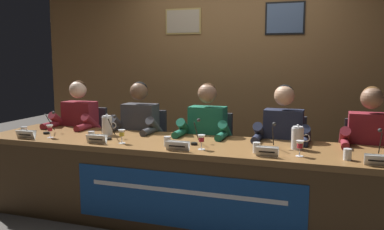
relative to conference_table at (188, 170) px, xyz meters
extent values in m
plane|color=#4C4742|center=(0.00, 0.12, -0.52)|extent=(12.00, 12.00, 0.00)
cube|color=brown|center=(0.00, 1.68, 0.78)|extent=(5.25, 0.12, 2.60)
cube|color=tan|center=(-0.63, 1.62, 1.43)|extent=(0.47, 0.02, 0.32)
cube|color=tan|center=(-0.63, 1.60, 1.43)|extent=(0.43, 0.01, 0.28)
cube|color=black|center=(0.62, 1.62, 1.43)|extent=(0.45, 0.02, 0.37)
cube|color=slate|center=(0.62, 1.60, 1.43)|extent=(0.41, 0.01, 0.33)
cube|color=brown|center=(0.00, 0.12, 0.19)|extent=(4.05, 0.84, 0.05)
cube|color=#4C341B|center=(0.00, -0.28, -0.17)|extent=(3.99, 0.04, 0.68)
cube|color=#4C341B|center=(-1.98, 0.12, -0.17)|extent=(0.08, 0.76, 0.68)
cube|color=#19478C|center=(0.07, -0.30, -0.17)|extent=(1.94, 0.01, 0.46)
cube|color=white|center=(0.07, -0.31, -0.09)|extent=(1.65, 0.00, 0.04)
cylinder|color=black|center=(-1.50, 0.64, -0.50)|extent=(0.44, 0.44, 0.02)
cylinder|color=black|center=(-1.50, 0.64, -0.28)|extent=(0.05, 0.05, 0.42)
cube|color=#232328|center=(-1.50, 0.64, -0.06)|extent=(0.44, 0.44, 0.03)
cube|color=#232328|center=(-1.50, 0.84, 0.18)|extent=(0.40, 0.05, 0.44)
cylinder|color=black|center=(-1.60, 0.29, -0.28)|extent=(0.10, 0.10, 0.47)
cylinder|color=black|center=(-1.40, 0.29, -0.28)|extent=(0.10, 0.10, 0.47)
cylinder|color=black|center=(-1.60, 0.44, 0.01)|extent=(0.13, 0.34, 0.13)
cylinder|color=black|center=(-1.40, 0.44, 0.01)|extent=(0.13, 0.34, 0.13)
cube|color=maroon|center=(-1.50, 0.61, 0.25)|extent=(0.36, 0.20, 0.48)
sphere|color=beige|center=(-1.50, 0.59, 0.62)|extent=(0.19, 0.19, 0.19)
sphere|color=#331E0F|center=(-1.50, 0.60, 0.64)|extent=(0.17, 0.17, 0.17)
cylinder|color=maroon|center=(-1.71, 0.51, 0.27)|extent=(0.09, 0.30, 0.25)
cylinder|color=maroon|center=(-1.29, 0.51, 0.27)|extent=(0.09, 0.30, 0.25)
cylinder|color=maroon|center=(-1.71, 0.35, 0.25)|extent=(0.07, 0.24, 0.07)
cylinder|color=maroon|center=(-1.29, 0.35, 0.25)|extent=(0.07, 0.24, 0.07)
cube|color=white|center=(-1.54, -0.23, 0.26)|extent=(0.20, 0.03, 0.08)
cube|color=white|center=(-1.54, -0.19, 0.26)|extent=(0.20, 0.03, 0.08)
cube|color=black|center=(-1.54, -0.23, 0.26)|extent=(0.14, 0.01, 0.01)
cylinder|color=white|center=(-1.35, -0.11, 0.22)|extent=(0.06, 0.06, 0.00)
cylinder|color=white|center=(-1.35, -0.11, 0.25)|extent=(0.01, 0.01, 0.05)
cone|color=white|center=(-1.35, -0.11, 0.31)|extent=(0.06, 0.06, 0.06)
cylinder|color=#B21E2D|center=(-1.35, -0.11, 0.30)|extent=(0.04, 0.04, 0.04)
cylinder|color=silver|center=(-1.67, -0.08, 0.26)|extent=(0.06, 0.06, 0.08)
cylinder|color=silver|center=(-1.67, -0.08, 0.24)|extent=(0.05, 0.05, 0.05)
cylinder|color=black|center=(-1.51, 0.04, 0.23)|extent=(0.06, 0.06, 0.02)
cylinder|color=black|center=(-1.51, 0.11, 0.33)|extent=(0.01, 0.13, 0.18)
sphere|color=#2D2D2D|center=(-1.51, 0.17, 0.42)|extent=(0.03, 0.03, 0.03)
cylinder|color=black|center=(-0.75, 0.64, -0.50)|extent=(0.44, 0.44, 0.02)
cylinder|color=black|center=(-0.75, 0.64, -0.28)|extent=(0.05, 0.05, 0.42)
cube|color=#232328|center=(-0.75, 0.64, -0.06)|extent=(0.44, 0.44, 0.03)
cube|color=#232328|center=(-0.75, 0.84, 0.18)|extent=(0.40, 0.05, 0.44)
cylinder|color=black|center=(-0.85, 0.29, -0.28)|extent=(0.10, 0.10, 0.47)
cylinder|color=black|center=(-0.65, 0.29, -0.28)|extent=(0.10, 0.10, 0.47)
cylinder|color=black|center=(-0.85, 0.44, 0.01)|extent=(0.13, 0.34, 0.13)
cylinder|color=black|center=(-0.65, 0.44, 0.01)|extent=(0.13, 0.34, 0.13)
cube|color=#38383D|center=(-0.75, 0.61, 0.25)|extent=(0.36, 0.20, 0.48)
sphere|color=brown|center=(-0.75, 0.59, 0.62)|extent=(0.19, 0.19, 0.19)
sphere|color=black|center=(-0.75, 0.60, 0.64)|extent=(0.17, 0.17, 0.17)
cylinder|color=#38383D|center=(-0.96, 0.51, 0.27)|extent=(0.09, 0.30, 0.25)
cylinder|color=#38383D|center=(-0.54, 0.51, 0.27)|extent=(0.09, 0.30, 0.25)
cylinder|color=#38383D|center=(-0.96, 0.35, 0.25)|extent=(0.07, 0.24, 0.07)
cylinder|color=#38383D|center=(-0.54, 0.35, 0.25)|extent=(0.07, 0.24, 0.07)
cube|color=white|center=(-0.79, -0.20, 0.26)|extent=(0.19, 0.03, 0.08)
cube|color=white|center=(-0.79, -0.17, 0.26)|extent=(0.19, 0.03, 0.08)
cube|color=black|center=(-0.79, -0.20, 0.26)|extent=(0.13, 0.01, 0.01)
cylinder|color=white|center=(-0.58, -0.11, 0.22)|extent=(0.06, 0.06, 0.00)
cylinder|color=white|center=(-0.58, -0.11, 0.25)|extent=(0.01, 0.01, 0.05)
cone|color=white|center=(-0.58, -0.11, 0.31)|extent=(0.06, 0.06, 0.06)
cylinder|color=yellow|center=(-0.58, -0.11, 0.30)|extent=(0.04, 0.04, 0.04)
cylinder|color=silver|center=(-0.91, -0.09, 0.26)|extent=(0.06, 0.06, 0.08)
cylinder|color=silver|center=(-0.91, -0.09, 0.24)|extent=(0.05, 0.05, 0.05)
cylinder|color=black|center=(-0.78, -0.01, 0.23)|extent=(0.06, 0.06, 0.02)
cylinder|color=black|center=(-0.78, 0.06, 0.33)|extent=(0.01, 0.13, 0.18)
sphere|color=#2D2D2D|center=(-0.78, 0.12, 0.42)|extent=(0.03, 0.03, 0.03)
cylinder|color=black|center=(0.00, 0.64, -0.50)|extent=(0.44, 0.44, 0.02)
cylinder|color=black|center=(0.00, 0.64, -0.28)|extent=(0.05, 0.05, 0.42)
cube|color=#232328|center=(0.00, 0.64, -0.06)|extent=(0.44, 0.44, 0.03)
cube|color=#232328|center=(0.00, 0.84, 0.18)|extent=(0.40, 0.05, 0.44)
cylinder|color=black|center=(-0.10, 0.29, -0.28)|extent=(0.10, 0.10, 0.47)
cylinder|color=black|center=(0.10, 0.29, -0.28)|extent=(0.10, 0.10, 0.47)
cylinder|color=black|center=(-0.10, 0.44, 0.01)|extent=(0.13, 0.34, 0.13)
cylinder|color=black|center=(0.10, 0.44, 0.01)|extent=(0.13, 0.34, 0.13)
cube|color=#196047|center=(0.00, 0.61, 0.25)|extent=(0.36, 0.20, 0.48)
sphere|color=#8E664C|center=(0.00, 0.59, 0.62)|extent=(0.19, 0.19, 0.19)
sphere|color=#331E0F|center=(0.00, 0.60, 0.64)|extent=(0.17, 0.17, 0.17)
cylinder|color=#196047|center=(-0.21, 0.51, 0.27)|extent=(0.09, 0.30, 0.25)
cylinder|color=#196047|center=(0.21, 0.51, 0.27)|extent=(0.09, 0.30, 0.25)
cylinder|color=#196047|center=(-0.21, 0.35, 0.25)|extent=(0.07, 0.24, 0.07)
cylinder|color=#196047|center=(0.21, 0.35, 0.25)|extent=(0.07, 0.24, 0.07)
cube|color=white|center=(-0.01, -0.23, 0.26)|extent=(0.20, 0.03, 0.08)
cube|color=white|center=(-0.01, -0.20, 0.26)|extent=(0.20, 0.03, 0.08)
cube|color=black|center=(-0.01, -0.24, 0.26)|extent=(0.14, 0.01, 0.01)
cylinder|color=white|center=(0.16, -0.12, 0.22)|extent=(0.06, 0.06, 0.00)
cylinder|color=white|center=(0.16, -0.12, 0.25)|extent=(0.01, 0.01, 0.05)
cone|color=white|center=(0.16, -0.12, 0.31)|extent=(0.06, 0.06, 0.06)
cylinder|color=#B21E2D|center=(0.16, -0.12, 0.30)|extent=(0.04, 0.04, 0.04)
cylinder|color=silver|center=(-0.15, -0.09, 0.26)|extent=(0.06, 0.06, 0.08)
cylinder|color=silver|center=(-0.15, -0.09, 0.24)|extent=(0.05, 0.05, 0.05)
cylinder|color=black|center=(0.05, 0.03, 0.23)|extent=(0.06, 0.06, 0.02)
cylinder|color=black|center=(0.05, 0.10, 0.33)|extent=(0.01, 0.13, 0.18)
sphere|color=#2D2D2D|center=(0.05, 0.16, 0.42)|extent=(0.03, 0.03, 0.03)
cylinder|color=black|center=(0.75, 0.64, -0.50)|extent=(0.44, 0.44, 0.02)
cylinder|color=black|center=(0.75, 0.64, -0.28)|extent=(0.05, 0.05, 0.42)
cube|color=#232328|center=(0.75, 0.64, -0.06)|extent=(0.44, 0.44, 0.03)
cube|color=#232328|center=(0.75, 0.84, 0.18)|extent=(0.40, 0.05, 0.44)
cylinder|color=black|center=(0.65, 0.29, -0.28)|extent=(0.10, 0.10, 0.47)
cylinder|color=black|center=(0.85, 0.29, -0.28)|extent=(0.10, 0.10, 0.47)
cylinder|color=black|center=(0.65, 0.44, 0.01)|extent=(0.13, 0.34, 0.13)
cylinder|color=black|center=(0.85, 0.44, 0.01)|extent=(0.13, 0.34, 0.13)
cube|color=#1E2338|center=(0.75, 0.61, 0.25)|extent=(0.36, 0.20, 0.48)
sphere|color=tan|center=(0.75, 0.59, 0.62)|extent=(0.19, 0.19, 0.19)
sphere|color=black|center=(0.75, 0.60, 0.64)|extent=(0.17, 0.17, 0.17)
cylinder|color=#1E2338|center=(0.54, 0.51, 0.27)|extent=(0.09, 0.30, 0.25)
cylinder|color=#1E2338|center=(0.96, 0.51, 0.27)|extent=(0.09, 0.30, 0.25)
cylinder|color=#1E2338|center=(0.54, 0.35, 0.25)|extent=(0.07, 0.24, 0.07)
cylinder|color=#1E2338|center=(0.96, 0.35, 0.25)|extent=(0.07, 0.24, 0.07)
cube|color=white|center=(0.71, -0.21, 0.26)|extent=(0.17, 0.03, 0.08)
cube|color=white|center=(0.71, -0.17, 0.26)|extent=(0.17, 0.03, 0.08)
cube|color=black|center=(0.71, -0.21, 0.26)|extent=(0.12, 0.01, 0.01)
cylinder|color=white|center=(0.95, -0.10, 0.22)|extent=(0.06, 0.06, 0.00)
cylinder|color=white|center=(0.95, -0.10, 0.25)|extent=(0.01, 0.01, 0.05)
cone|color=white|center=(0.95, -0.10, 0.31)|extent=(0.06, 0.06, 0.06)
cylinder|color=#B21E2D|center=(0.95, -0.10, 0.30)|extent=(0.04, 0.04, 0.04)
cylinder|color=silver|center=(0.61, -0.09, 0.26)|extent=(0.06, 0.06, 0.08)
cylinder|color=silver|center=(0.61, -0.09, 0.24)|extent=(0.05, 0.05, 0.05)
cylinder|color=black|center=(0.72, 0.03, 0.23)|extent=(0.06, 0.06, 0.02)
cylinder|color=black|center=(0.72, 0.10, 0.33)|extent=(0.01, 0.13, 0.18)
sphere|color=#2D2D2D|center=(0.72, 0.16, 0.42)|extent=(0.03, 0.03, 0.03)
cylinder|color=black|center=(1.50, 0.64, -0.50)|extent=(0.44, 0.44, 0.02)
cylinder|color=black|center=(1.50, 0.64, -0.28)|extent=(0.05, 0.05, 0.42)
cube|color=#232328|center=(1.50, 0.64, -0.06)|extent=(0.44, 0.44, 0.03)
cube|color=#232328|center=(1.50, 0.84, 0.18)|extent=(0.40, 0.05, 0.44)
cylinder|color=black|center=(1.40, 0.29, -0.28)|extent=(0.10, 0.10, 0.47)
cylinder|color=black|center=(1.60, 0.29, -0.28)|extent=(0.10, 0.10, 0.47)
cylinder|color=black|center=(1.40, 0.44, 0.01)|extent=(0.13, 0.34, 0.13)
cylinder|color=black|center=(1.60, 0.44, 0.01)|extent=(0.13, 0.34, 0.13)
cube|color=maroon|center=(1.50, 0.61, 0.25)|extent=(0.36, 0.20, 0.48)
sphere|color=#8E664C|center=(1.50, 0.59, 0.62)|extent=(0.19, 0.19, 0.19)
sphere|color=#593819|center=(1.50, 0.60, 0.64)|extent=(0.17, 0.17, 0.17)
cylinder|color=maroon|center=(1.29, 0.51, 0.27)|extent=(0.09, 0.30, 0.25)
cylinder|color=maroon|center=(1.29, 0.35, 0.25)|extent=(0.07, 0.24, 0.07)
cube|color=white|center=(1.48, -0.23, 0.26)|extent=(0.16, 0.03, 0.08)
cube|color=white|center=(1.48, -0.19, 0.26)|extent=(0.16, 0.03, 0.08)
cube|color=black|center=(1.48, -0.23, 0.26)|extent=(0.11, 0.01, 0.01)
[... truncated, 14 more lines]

